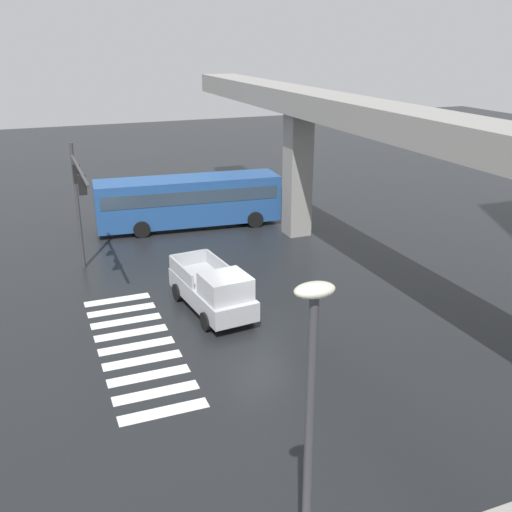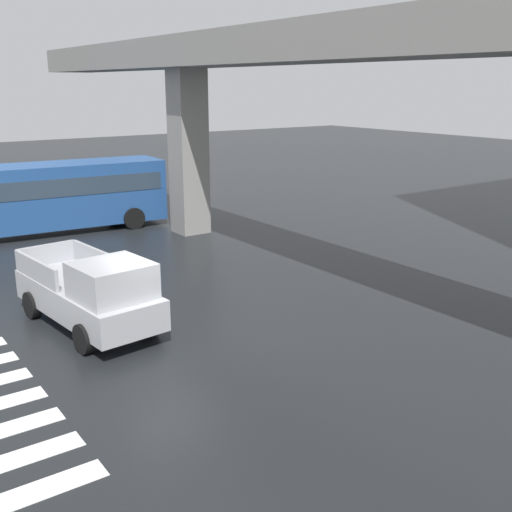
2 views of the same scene
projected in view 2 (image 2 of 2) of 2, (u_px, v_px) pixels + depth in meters
The scene contains 4 objects.
ground_plane at pixel (167, 337), 15.92m from camera, with size 120.00×120.00×0.00m, color black.
elevated_overpass at pixel (356, 60), 17.55m from camera, with size 48.09×2.46×8.16m.
pickup_truck at pixel (92, 294), 16.21m from camera, with size 5.27×2.49×2.08m.
city_bus at pixel (39, 194), 26.55m from camera, with size 3.48×10.98×2.99m.
Camera 2 is at (13.37, -6.67, 6.33)m, focal length 43.15 mm.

